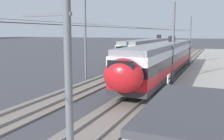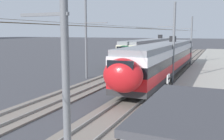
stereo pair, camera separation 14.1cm
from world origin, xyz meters
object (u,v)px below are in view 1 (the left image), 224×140
Objects in this scene: catenary_mast_mid at (172,42)px; handbag_beside_passenger at (196,139)px; potted_plant_platform_edge at (168,104)px; platform_sign at (169,84)px; handbag_near_sign at (167,106)px; catenary_mast_far_side at (87,38)px; catenary_mast_east at (189,40)px; train_far_track at (152,48)px; passenger_walking at (190,124)px; train_near_platform at (164,58)px; catenary_mast_west at (65,71)px.

handbag_beside_passenger is at bearing -165.75° from catenary_mast_mid.
platform_sign is at bearing 10.92° from potted_plant_platform_edge.
potted_plant_platform_edge is (3.78, 1.91, 0.35)m from handbag_beside_passenger.
platform_sign is 1.43m from handbag_near_sign.
catenary_mast_far_side reaches higher than platform_sign.
catenary_mast_east is 49.59× the size of potted_plant_platform_edge.
catenary_mast_mid is 10.28m from handbag_near_sign.
handbag_beside_passenger is at bearing -155.31° from platform_sign.
catenary_mast_mid is 8.96m from catenary_mast_far_side.
potted_plant_platform_edge is (-9.46, -10.57, -3.53)m from catenary_mast_far_side.
passenger_walking is (-33.80, -10.06, -0.94)m from train_far_track.
train_near_platform is 16.30× the size of passenger_walking.
catenary_mast_west is 8.90m from potted_plant_platform_edge.
train_far_track is at bearing 15.78° from potted_plant_platform_edge.
potted_plant_platform_edge is at bearing -169.08° from platform_sign.
platform_sign is 5.09× the size of handbag_near_sign.
catenary_mast_west reaches higher than platform_sign.
handbag_near_sign is (0.03, 0.02, -1.43)m from platform_sign.
train_far_track is at bearing 10.08° from catenary_mast_west.
handbag_beside_passenger is (-17.19, -4.90, -1.73)m from train_near_platform.
train_near_platform is at bearing 15.92° from handbag_beside_passenger.
train_far_track is at bearing -6.24° from catenary_mast_far_side.
train_far_track is 30.79m from potted_plant_platform_edge.
catenary_mast_far_side is at bearing 117.49° from train_near_platform.
passenger_walking is (-17.61, -4.68, -0.94)m from train_near_platform.
catenary_mast_far_side is 49.59× the size of potted_plant_platform_edge.
catenary_mast_east is at bearing 0.00° from catenary_mast_west.
train_near_platform is 13.14m from handbag_near_sign.
platform_sign is (-12.74, -2.86, -0.30)m from train_near_platform.
catenary_mast_west is 20.78× the size of platform_sign.
train_near_platform is 3.92m from catenary_mast_mid.
train_near_platform and train_far_track have the same top height.
train_far_track is 0.69× the size of catenary_mast_west.
potted_plant_platform_edge reaches higher than handbag_near_sign.
handbag_near_sign is at bearing -171.10° from catenary_mast_mid.
passenger_walking is at bearing -159.46° from platform_sign.
potted_plant_platform_edge is at bearing 26.87° from handbag_beside_passenger.
handbag_beside_passenger is 0.48× the size of potted_plant_platform_edge.
catenary_mast_mid is at bearing 8.90° from handbag_near_sign.
train_near_platform is 12.83× the size of platform_sign.
catenary_mast_far_side is 20.78× the size of platform_sign.
potted_plant_platform_edge is (-29.60, -8.37, -1.38)m from train_far_track.
catenary_mast_west reaches higher than train_near_platform.
catenary_mast_mid reaches higher than train_far_track.
handbag_near_sign is (-12.71, -2.84, -1.73)m from train_near_platform.
catenary_mast_west reaches higher than train_far_track.
train_far_track is 8.14m from catenary_mast_east.
train_far_track reaches higher than handbag_beside_passenger.
train_near_platform is at bearing -62.51° from catenary_mast_far_side.
catenary_mast_mid is at bearing 9.12° from potted_plant_platform_edge.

